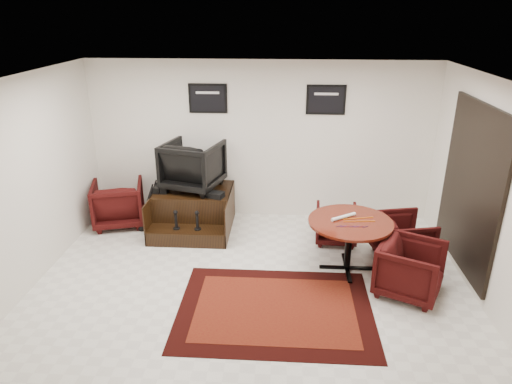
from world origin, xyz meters
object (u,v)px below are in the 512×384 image
(table_chair_window, at_px, (403,236))
(table_chair_corner, at_px, (411,267))
(shine_podium, at_px, (194,210))
(meeting_table, at_px, (350,227))
(armchair_side, at_px, (118,201))
(table_chair_back, at_px, (336,222))
(shine_chair, at_px, (193,163))

(table_chair_window, distance_m, table_chair_corner, 0.94)
(shine_podium, height_order, meeting_table, meeting_table)
(armchair_side, relative_size, meeting_table, 0.72)
(shine_podium, bearing_deg, table_chair_back, -8.62)
(shine_chair, bearing_deg, armchair_side, 19.91)
(meeting_table, height_order, table_chair_back, meeting_table)
(shine_podium, height_order, shine_chair, shine_chair)
(table_chair_back, height_order, table_chair_corner, table_chair_corner)
(meeting_table, height_order, table_chair_corner, table_chair_corner)
(shine_podium, xyz_separation_m, table_chair_corner, (3.25, -1.81, 0.09))
(table_chair_back, bearing_deg, meeting_table, 98.90)
(table_chair_back, xyz_separation_m, table_chair_corner, (0.83, -1.45, 0.07))
(table_chair_window, bearing_deg, armchair_side, 66.94)
(shine_podium, bearing_deg, meeting_table, -26.45)
(armchair_side, xyz_separation_m, table_chair_window, (4.72, -0.92, -0.05))
(table_chair_back, distance_m, table_chair_corner, 1.67)
(armchair_side, bearing_deg, table_chair_window, 153.57)
(armchair_side, height_order, meeting_table, armchair_side)
(meeting_table, bearing_deg, table_chair_corner, -37.34)
(table_chair_back, bearing_deg, table_chair_corner, 123.13)
(shine_podium, relative_size, meeting_table, 1.13)
(shine_chair, xyz_separation_m, armchair_side, (-1.34, -0.10, -0.70))
(shine_chair, relative_size, table_chair_back, 1.38)
(armchair_side, distance_m, table_chair_window, 4.81)
(table_chair_back, distance_m, table_chair_window, 1.08)
(shine_podium, distance_m, table_chair_window, 3.49)
(shine_chair, height_order, table_chair_back, shine_chair)
(shine_chair, height_order, table_chair_corner, shine_chair)
(shine_podium, bearing_deg, armchair_side, 178.26)
(meeting_table, distance_m, table_chair_back, 0.95)
(meeting_table, xyz_separation_m, table_chair_window, (0.87, 0.37, -0.31))
(meeting_table, relative_size, table_chair_window, 1.56)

